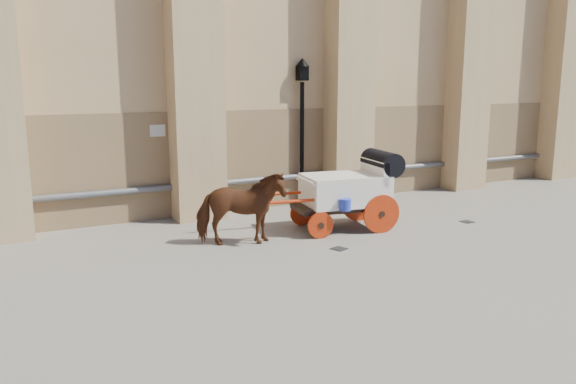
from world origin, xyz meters
TOP-DOWN VIEW (x-y plane):
  - ground at (0.00, 0.00)m, footprint 90.00×90.00m
  - horse at (-0.98, 0.57)m, footprint 2.26×1.53m
  - carriage at (2.18, 0.68)m, footprint 4.78×1.97m
  - street_lamp at (2.43, 3.80)m, footprint 0.42×0.42m
  - drain_grate_near at (0.91, -0.79)m, footprint 0.40×0.40m
  - drain_grate_far at (5.44, -0.25)m, footprint 0.33×0.33m

SIDE VIEW (x-z plane):
  - ground at x=0.00m, z-range 0.00..0.00m
  - drain_grate_near at x=0.91m, z-range 0.00..0.01m
  - drain_grate_far at x=5.44m, z-range 0.00..0.01m
  - horse at x=-0.98m, z-range 0.00..1.75m
  - carriage at x=2.18m, z-range 0.08..2.11m
  - street_lamp at x=2.43m, z-range 0.16..4.67m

